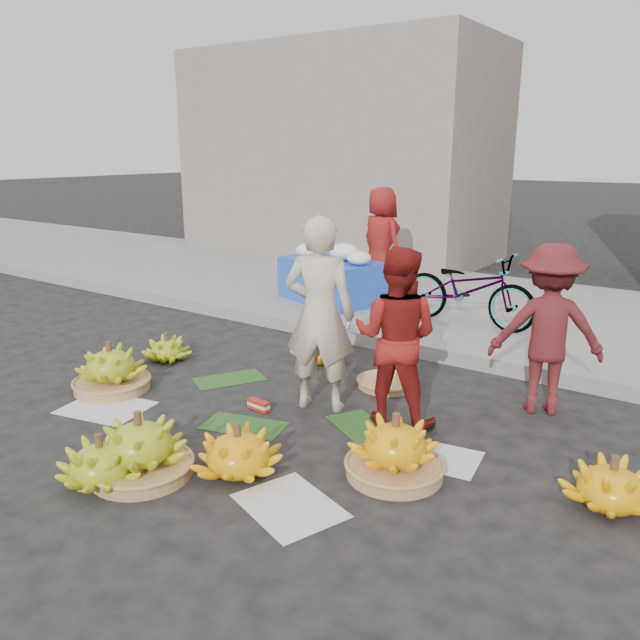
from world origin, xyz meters
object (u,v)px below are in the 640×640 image
Objects in this scene: banana_bunch_4 at (395,449)px; vendor_cream at (320,315)px; bicycle at (468,289)px; banana_bunch_0 at (111,369)px; flower_table at (332,277)px.

banana_bunch_4 is 1.41m from vendor_cream.
bicycle is at bearing -112.66° from vendor_cream.
vendor_cream is at bearing 23.27° from banana_bunch_0.
flower_table is at bearing 90.14° from bicycle.
vendor_cream is at bearing 178.56° from bicycle.
banana_bunch_0 reaches higher than banana_bunch_4.
banana_bunch_4 is at bearing 2.04° from banana_bunch_0.
banana_bunch_0 is at bearing 153.30° from bicycle.
banana_bunch_0 is at bearing -73.87° from flower_table.
banana_bunch_4 is 3.54m from bicycle.
banana_bunch_0 is 0.42× the size of vendor_cream.
bicycle is at bearing 104.52° from banana_bunch_4.
banana_bunch_4 is at bearing -162.89° from bicycle.
flower_table is 1.97m from bicycle.
banana_bunch_4 is at bearing -34.62° from flower_table.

